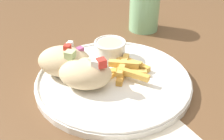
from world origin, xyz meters
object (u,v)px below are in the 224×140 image
at_px(water_glass, 144,14).
at_px(fries_pile, 126,69).
at_px(pita_sandwich_far, 65,61).
at_px(pita_sandwich_near, 86,73).
at_px(sauce_ramekin, 110,49).
at_px(plate, 112,80).

bearing_deg(water_glass, fries_pile, -132.45).
bearing_deg(pita_sandwich_far, pita_sandwich_near, -33.74).
distance_m(fries_pile, sauce_ramekin, 0.07).
height_order(fries_pile, sauce_ramekin, sauce_ramekin).
bearing_deg(plate, sauce_ramekin, 64.27).
relative_size(plate, sauce_ramekin, 4.38).
height_order(pita_sandwich_far, water_glass, water_glass).
relative_size(plate, water_glass, 3.03).
relative_size(pita_sandwich_near, sauce_ramekin, 1.76).
xyz_separation_m(pita_sandwich_far, fries_pile, (0.11, -0.06, -0.02)).
height_order(pita_sandwich_near, pita_sandwich_far, pita_sandwich_far).
bearing_deg(water_glass, pita_sandwich_near, -144.06).
distance_m(plate, pita_sandwich_far, 0.10).
xyz_separation_m(pita_sandwich_far, sauce_ramekin, (0.11, 0.01, -0.01)).
relative_size(sauce_ramekin, water_glass, 0.69).
relative_size(fries_pile, water_glass, 1.15).
bearing_deg(pita_sandwich_far, fries_pile, 9.59).
bearing_deg(pita_sandwich_far, sauce_ramekin, 43.61).
distance_m(plate, water_glass, 0.29).
xyz_separation_m(plate, sauce_ramekin, (0.04, 0.07, 0.03)).
xyz_separation_m(pita_sandwich_near, sauce_ramekin, (0.09, 0.07, -0.01)).
xyz_separation_m(pita_sandwich_near, pita_sandwich_far, (-0.02, 0.06, 0.00)).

